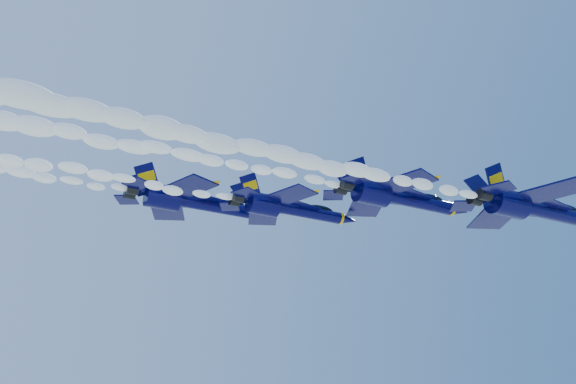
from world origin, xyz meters
name	(u,v)px	position (x,y,z in m)	size (l,w,h in m)	color
jet_lead	(534,208)	(20.37, -12.02, 151.95)	(19.05, 15.63, 7.08)	#05043B
smoke_trail_jet_lead	(259,150)	(-11.94, -12.02, 151.49)	(48.32, 2.28, 2.05)	white
jet_second	(398,197)	(8.42, -4.15, 153.94)	(17.56, 14.40, 6.53)	#05043B
smoke_trail_jet_second	(110,140)	(-23.24, -4.15, 153.50)	(48.32, 2.10, 1.89)	white
jet_third	(289,208)	(-1.86, 2.43, 153.13)	(15.85, 13.01, 5.89)	#05043B
jet_fourth	(193,202)	(-10.66, 10.12, 155.18)	(18.23, 14.96, 6.78)	#05043B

